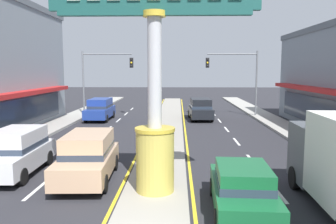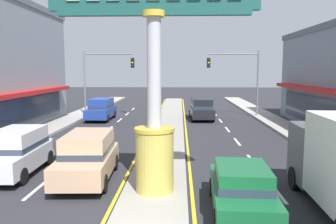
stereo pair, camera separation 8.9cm
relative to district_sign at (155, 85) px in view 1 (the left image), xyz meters
name	(u,v)px [view 1 (the left image)]	position (x,y,z in m)	size (l,w,h in m)	color
median_strip	(167,128)	(0.00, 13.55, -3.84)	(2.32, 52.00, 0.14)	gray
sidewalk_left	(40,132)	(-8.90, 11.55, -3.82)	(2.28, 60.00, 0.18)	#9E9B93
sidewalk_right	(295,133)	(8.90, 11.55, -3.82)	(2.28, 60.00, 0.18)	#9E9B93
lane_markings	(167,132)	(0.00, 12.20, -3.91)	(9.06, 52.00, 0.01)	silver
district_sign	(155,85)	(0.00, 0.00, 0.00)	(7.08, 1.41, 7.84)	gold
traffic_light_left_side	(102,72)	(-6.39, 20.26, 0.33)	(4.86, 0.46, 6.20)	slate
traffic_light_right_side	(238,72)	(6.39, 20.42, 0.33)	(4.86, 0.46, 6.20)	slate
suv_near_right_lane	(200,109)	(2.81, 18.51, -2.93)	(2.11, 4.67, 1.90)	black
suv_near_left_lane	(100,109)	(-6.11, 18.07, -2.93)	(1.99, 4.61, 1.90)	navy
suv_mid_left_lane	(16,151)	(-6.11, 2.30, -2.93)	(2.05, 4.64, 1.90)	silver
suv_far_left_oncoming	(88,156)	(-2.81, 1.56, -2.93)	(2.14, 4.69, 1.90)	tan
sedan_kerb_right	(242,188)	(2.81, -1.48, -3.12)	(1.99, 4.38, 1.53)	#14562D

